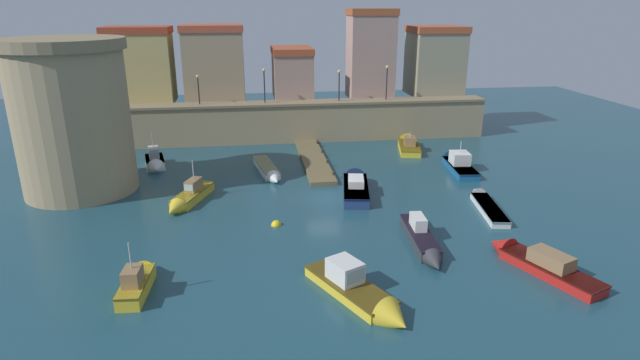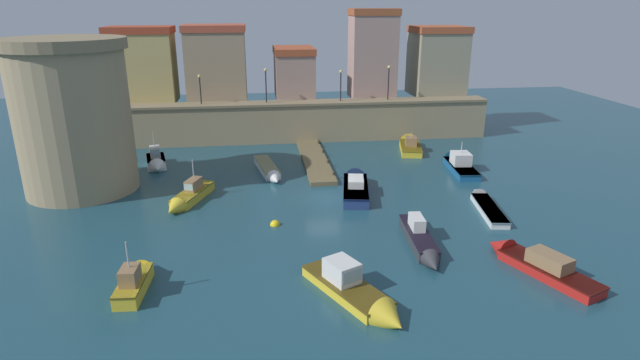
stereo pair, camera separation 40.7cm
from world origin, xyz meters
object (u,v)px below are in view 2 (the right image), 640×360
moored_boat_8 (355,185)px  fortress_tower (73,116)px  moored_boat_4 (156,162)px  moored_boat_7 (269,170)px  moored_boat_2 (485,204)px  moored_boat_9 (534,262)px  moored_boat_0 (188,197)px  moored_boat_10 (359,294)px  quay_lamp_1 (266,80)px  quay_lamp_0 (200,84)px  moored_boat_3 (421,241)px  moored_boat_1 (410,144)px  moored_boat_5 (136,279)px  moored_boat_6 (458,163)px  quay_lamp_3 (389,77)px  quay_lamp_2 (341,80)px  mooring_buoy_0 (275,225)px

moored_boat_8 → fortress_tower: bearing=91.9°
moored_boat_4 → moored_boat_7: 10.36m
moored_boat_2 → moored_boat_9: bearing=-178.5°
moored_boat_0 → moored_boat_10: 17.65m
quay_lamp_1 → moored_boat_4: 14.13m
moored_boat_7 → quay_lamp_0: bearing=-160.0°
fortress_tower → moored_boat_3: size_ratio=1.66×
moored_boat_1 → moored_boat_9: (-0.35, -24.87, -0.01)m
fortress_tower → moored_boat_8: bearing=-8.2°
moored_boat_7 → moored_boat_0: bearing=-56.2°
moored_boat_10 → moored_boat_8: bearing=142.8°
moored_boat_3 → moored_boat_9: 6.30m
moored_boat_3 → moored_boat_5: size_ratio=1.53×
moored_boat_6 → moored_boat_4: bearing=88.3°
moored_boat_5 → moored_boat_7: 19.27m
moored_boat_6 → moored_boat_8: bearing=120.3°
moored_boat_1 → moored_boat_5: bearing=150.3°
quay_lamp_3 → moored_boat_8: (-6.51, -16.00, -6.03)m
moored_boat_4 → moored_boat_8: bearing=51.5°
quay_lamp_0 → moored_boat_10: 33.61m
quay_lamp_3 → moored_boat_6: (3.63, -11.38, -6.03)m
moored_boat_0 → moored_boat_2: (21.29, -3.59, -0.20)m
moored_boat_3 → moored_boat_9: (5.38, -3.27, -0.05)m
quay_lamp_3 → moored_boat_6: quay_lamp_3 is taller
moored_boat_8 → quay_lamp_3: bearing=-12.0°
quay_lamp_3 → moored_boat_8: quay_lamp_3 is taller
fortress_tower → quay_lamp_1: bearing=41.2°
fortress_tower → quay_lamp_3: 30.52m
moored_boat_5 → moored_boat_9: bearing=-88.4°
moored_boat_5 → moored_boat_10: bearing=-100.5°
quay_lamp_1 → moored_boat_0: quay_lamp_1 is taller
moored_boat_4 → moored_boat_8: size_ratio=0.59×
moored_boat_6 → moored_boat_9: bearing=177.2°
fortress_tower → moored_boat_8: (21.12, -3.04, -5.36)m
moored_boat_8 → moored_boat_6: bearing=-55.4°
quay_lamp_2 → mooring_buoy_0: 24.00m
moored_boat_6 → moored_boat_10: (-13.00, -20.18, -0.03)m
moored_boat_0 → moored_boat_9: moored_boat_0 is taller
moored_boat_3 → moored_boat_9: bearing=62.6°
moored_boat_4 → fortress_tower: bearing=-55.1°
moored_boat_3 → moored_boat_8: 10.43m
moored_boat_8 → moored_boat_10: (-2.87, -15.56, -0.03)m
moored_boat_3 → moored_boat_7: 17.47m
moored_boat_9 → quay_lamp_1: bearing=2.3°
fortress_tower → mooring_buoy_0: bearing=-31.1°
fortress_tower → moored_boat_7: fortress_tower is taller
moored_boat_1 → moored_boat_3: bearing=177.4°
moored_boat_0 → mooring_buoy_0: size_ratio=9.19×
quay_lamp_0 → mooring_buoy_0: bearing=-73.6°
moored_boat_7 → mooring_buoy_0: size_ratio=10.56×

